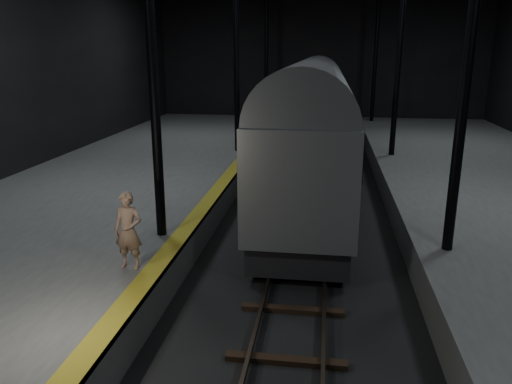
# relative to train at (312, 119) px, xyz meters

# --- Properties ---
(ground) EXTENTS (44.00, 44.00, 0.00)m
(ground) POSITION_rel_train_xyz_m (0.00, -5.18, -3.04)
(ground) COLOR black
(ground) RESTS_ON ground
(platform_left) EXTENTS (9.00, 43.80, 1.00)m
(platform_left) POSITION_rel_train_xyz_m (-7.50, -5.18, -2.54)
(platform_left) COLOR #4F4F4D
(platform_left) RESTS_ON ground
(tactile_strip) EXTENTS (0.50, 43.80, 0.01)m
(tactile_strip) POSITION_rel_train_xyz_m (-3.25, -5.18, -2.03)
(tactile_strip) COLOR olive
(tactile_strip) RESTS_ON platform_left
(track) EXTENTS (2.40, 43.00, 0.24)m
(track) POSITION_rel_train_xyz_m (0.00, -5.18, -2.97)
(track) COLOR #3F3328
(track) RESTS_ON ground
(train) EXTENTS (3.05, 20.36, 5.44)m
(train) POSITION_rel_train_xyz_m (0.00, 0.00, 0.00)
(train) COLOR #A1A3A9
(train) RESTS_ON ground
(woman) EXTENTS (0.70, 0.48, 1.84)m
(woman) POSITION_rel_train_xyz_m (-3.81, -11.40, -1.11)
(woman) COLOR #9A765E
(woman) RESTS_ON platform_left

